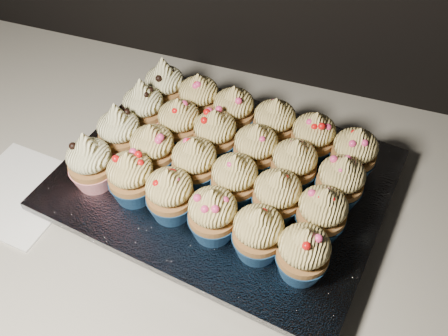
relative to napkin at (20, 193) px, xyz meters
name	(u,v)px	position (x,y,z in m)	size (l,w,h in m)	color
cabinet	(198,330)	(0.22, 0.09, -0.47)	(2.40, 0.60, 0.86)	black
worktop	(187,198)	(0.22, 0.09, -0.02)	(2.44, 0.64, 0.04)	beige
napkin	(20,193)	(0.00, 0.00, 0.00)	(0.15, 0.15, 0.00)	white
baking_tray	(224,186)	(0.28, 0.10, 0.01)	(0.41, 0.31, 0.02)	black
foil_lining	(224,179)	(0.28, 0.10, 0.03)	(0.44, 0.34, 0.01)	silver
cupcake_0	(91,163)	(0.11, 0.03, 0.07)	(0.06, 0.06, 0.10)	red
cupcake_1	(131,177)	(0.18, 0.03, 0.07)	(0.06, 0.06, 0.08)	navy
cupcake_2	(170,194)	(0.24, 0.02, 0.07)	(0.06, 0.06, 0.08)	navy
cupcake_3	(213,214)	(0.30, 0.01, 0.07)	(0.06, 0.06, 0.08)	navy
cupcake_4	(258,233)	(0.36, 0.00, 0.07)	(0.06, 0.06, 0.08)	navy
cupcake_5	(303,253)	(0.41, -0.01, 0.07)	(0.06, 0.06, 0.08)	navy
cupcake_6	(120,133)	(0.12, 0.10, 0.07)	(0.06, 0.06, 0.10)	red
cupcake_7	(153,150)	(0.18, 0.08, 0.07)	(0.06, 0.06, 0.08)	navy
cupcake_8	(195,163)	(0.24, 0.08, 0.07)	(0.06, 0.06, 0.08)	navy
cupcake_9	(235,180)	(0.30, 0.07, 0.07)	(0.06, 0.06, 0.08)	navy
cupcake_10	(277,196)	(0.36, 0.06, 0.07)	(0.06, 0.06, 0.08)	navy
cupcake_11	(322,213)	(0.42, 0.05, 0.07)	(0.06, 0.06, 0.08)	navy
cupcake_12	(144,108)	(0.13, 0.16, 0.07)	(0.06, 0.06, 0.10)	red
cupcake_13	(179,124)	(0.19, 0.15, 0.07)	(0.06, 0.06, 0.08)	navy
cupcake_14	(215,135)	(0.25, 0.14, 0.07)	(0.06, 0.06, 0.08)	navy
cupcake_15	(256,149)	(0.31, 0.13, 0.07)	(0.06, 0.06, 0.08)	navy
cupcake_16	(294,165)	(0.37, 0.12, 0.07)	(0.06, 0.06, 0.08)	navy
cupcake_17	(340,182)	(0.43, 0.11, 0.07)	(0.06, 0.06, 0.08)	navy
cupcake_18	(165,87)	(0.14, 0.21, 0.07)	(0.06, 0.06, 0.10)	red
cupcake_19	(199,99)	(0.20, 0.21, 0.07)	(0.06, 0.06, 0.08)	navy
cupcake_20	(234,111)	(0.26, 0.20, 0.07)	(0.06, 0.06, 0.08)	navy
cupcake_21	(274,124)	(0.32, 0.19, 0.07)	(0.06, 0.06, 0.08)	navy
cupcake_22	(313,138)	(0.38, 0.18, 0.07)	(0.06, 0.06, 0.08)	navy
cupcake_23	(354,153)	(0.44, 0.17, 0.07)	(0.06, 0.06, 0.08)	navy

